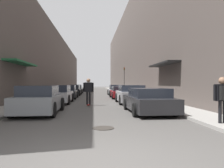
{
  "coord_description": "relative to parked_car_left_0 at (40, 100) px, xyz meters",
  "views": [
    {
      "loc": [
        -0.05,
        -3.94,
        1.45
      ],
      "look_at": [
        1.13,
        10.01,
        1.43
      ],
      "focal_mm": 35.0,
      "sensor_mm": 36.0,
      "label": 1
    }
  ],
  "objects": [
    {
      "name": "ground",
      "position": [
        2.64,
        20.41,
        -0.66
      ],
      "size": [
        149.62,
        149.62,
        0.0
      ],
      "primitive_type": "plane",
      "color": "#4C4947"
    },
    {
      "name": "parked_car_left_2",
      "position": [
        -0.01,
        10.84,
        -0.04
      ],
      "size": [
        1.99,
        4.48,
        1.29
      ],
      "color": "#232326",
      "rests_on": "ground"
    },
    {
      "name": "parked_car_right_1",
      "position": [
        5.32,
        5.11,
        -0.01
      ],
      "size": [
        2.0,
        4.0,
        1.34
      ],
      "color": "#B7B7BC",
      "rests_on": "ground"
    },
    {
      "name": "parked_car_right_3",
      "position": [
        5.4,
        15.85,
        -0.03
      ],
      "size": [
        2.05,
        4.56,
        1.31
      ],
      "color": "#B7B7BC",
      "rests_on": "ground"
    },
    {
      "name": "parked_car_right_2",
      "position": [
        5.25,
        10.69,
        -0.07
      ],
      "size": [
        1.96,
        4.31,
        1.18
      ],
      "color": "maroon",
      "rests_on": "ground"
    },
    {
      "name": "building_row_right",
      "position": [
        10.17,
        27.21,
        6.66
      ],
      "size": [
        4.9,
        68.01,
        14.64
      ],
      "color": "#564C47",
      "rests_on": "ground"
    },
    {
      "name": "curb_strip_left",
      "position": [
        -1.98,
        27.21,
        -0.6
      ],
      "size": [
        1.8,
        68.01,
        0.12
      ],
      "color": "gray",
      "rests_on": "ground"
    },
    {
      "name": "building_row_left",
      "position": [
        -4.88,
        27.21,
        4.11
      ],
      "size": [
        4.9,
        68.01,
        9.53
      ],
      "color": "#564C47",
      "rests_on": "ground"
    },
    {
      "name": "parked_car_left_4",
      "position": [
        0.0,
        21.94,
        -0.03
      ],
      "size": [
        1.96,
        4.5,
        1.3
      ],
      "color": "gray",
      "rests_on": "ground"
    },
    {
      "name": "manhole_cover",
      "position": [
        2.9,
        -3.68,
        -0.65
      ],
      "size": [
        0.7,
        0.7,
        0.02
      ],
      "color": "#332D28",
      "rests_on": "ground"
    },
    {
      "name": "parked_car_left_1",
      "position": [
        -0.04,
        5.73,
        -0.01
      ],
      "size": [
        1.99,
        4.31,
        1.34
      ],
      "color": "#B7B7BC",
      "rests_on": "ground"
    },
    {
      "name": "traffic_light",
      "position": [
        7.35,
        22.95,
        1.83
      ],
      "size": [
        0.16,
        0.22,
        3.87
      ],
      "color": "#2D2D2D",
      "rests_on": "curb_strip_right"
    },
    {
      "name": "pedestrian",
      "position": [
        6.9,
        -3.78,
        0.43
      ],
      "size": [
        0.62,
        0.34,
        1.55
      ],
      "color": "black",
      "rests_on": "curb_strip_right"
    },
    {
      "name": "parked_car_left_3",
      "position": [
        -0.0,
        16.82,
        -0.04
      ],
      "size": [
        2.05,
        4.37,
        1.27
      ],
      "color": "black",
      "rests_on": "ground"
    },
    {
      "name": "skateboarder",
      "position": [
        2.25,
        3.73,
        0.45
      ],
      "size": [
        0.69,
        0.78,
        1.79
      ],
      "color": "#B2231E",
      "rests_on": "ground"
    },
    {
      "name": "parked_car_left_0",
      "position": [
        0.0,
        0.0,
        0.0
      ],
      "size": [
        1.92,
        4.23,
        1.36
      ],
      "color": "gray",
      "rests_on": "ground"
    },
    {
      "name": "curb_strip_right",
      "position": [
        7.27,
        27.21,
        -0.6
      ],
      "size": [
        1.8,
        68.01,
        0.12
      ],
      "color": "gray",
      "rests_on": "ground"
    },
    {
      "name": "parked_car_right_0",
      "position": [
        5.29,
        -0.1,
        -0.06
      ],
      "size": [
        1.99,
        4.4,
        1.22
      ],
      "color": "#232326",
      "rests_on": "ground"
    }
  ]
}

